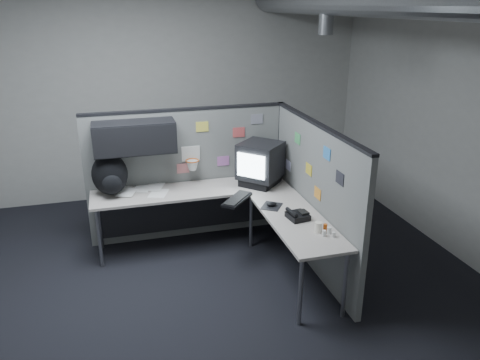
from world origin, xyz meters
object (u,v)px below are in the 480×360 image
object	(u,v)px
monitor	(260,163)
phone	(297,215)
desk	(218,206)
backpack	(110,175)
keyboard	(237,199)

from	to	relation	value
monitor	phone	xyz separation A→B (m)	(0.06, -1.03, -0.23)
desk	backpack	size ratio (longest dim) A/B	4.76
keyboard	backpack	size ratio (longest dim) A/B	0.95
desk	phone	world-z (taller)	phone
phone	desk	bearing A→B (deg)	130.86
keyboard	phone	world-z (taller)	phone
phone	backpack	world-z (taller)	backpack
phone	backpack	bearing A→B (deg)	149.08
phone	backpack	size ratio (longest dim) A/B	0.48
desk	backpack	distance (m)	1.26
phone	backpack	distance (m)	2.14
desk	keyboard	size ratio (longest dim) A/B	4.99
monitor	keyboard	xyz separation A→B (m)	(-0.40, -0.43, -0.24)
monitor	phone	distance (m)	1.06
keyboard	backpack	bearing A→B (deg)	152.83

